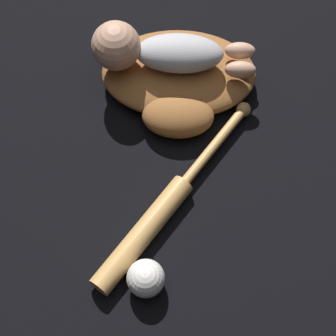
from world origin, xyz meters
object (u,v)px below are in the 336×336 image
baby_figure (155,50)px  baseball (146,278)px  baseball_glove (179,80)px  baseball_bat (159,214)px

baby_figure → baseball: baby_figure is taller
baseball_glove → baby_figure: baby_figure is taller
baby_figure → baseball_bat: (0.09, 0.34, -0.09)m
baseball → baby_figure: bearing=-108.4°
baseball_glove → baseball_bat: (0.14, 0.31, -0.01)m
baseball_glove → baby_figure: size_ratio=1.15×
baseball_glove → baseball_bat: baseball_glove is taller
baseball_glove → baseball: size_ratio=5.52×
baseball_bat → baseball: (0.06, 0.13, 0.01)m
baseball_glove → baseball_bat: bearing=65.7°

